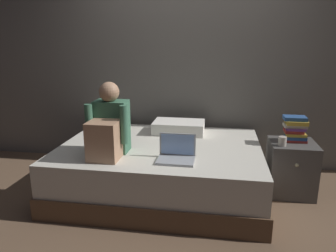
{
  "coord_description": "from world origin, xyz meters",
  "views": [
    {
      "loc": [
        0.35,
        -2.68,
        1.52
      ],
      "look_at": [
        -0.09,
        0.1,
        0.75
      ],
      "focal_mm": 34.15,
      "sensor_mm": 36.0,
      "label": 1
    }
  ],
  "objects_px": {
    "nightstand": "(291,168)",
    "pillow": "(179,127)",
    "book_stack": "(295,129)",
    "bed": "(161,168)",
    "mug": "(282,141)",
    "laptop": "(176,154)",
    "person_sitting": "(109,128)"
  },
  "relations": [
    {
      "from": "nightstand",
      "to": "pillow",
      "type": "relative_size",
      "value": 0.96
    },
    {
      "from": "book_stack",
      "to": "bed",
      "type": "bearing_deg",
      "value": -170.32
    },
    {
      "from": "pillow",
      "to": "book_stack",
      "type": "relative_size",
      "value": 2.23
    },
    {
      "from": "mug",
      "to": "nightstand",
      "type": "bearing_deg",
      "value": 42.69
    },
    {
      "from": "bed",
      "to": "laptop",
      "type": "relative_size",
      "value": 6.25
    },
    {
      "from": "nightstand",
      "to": "pillow",
      "type": "height_order",
      "value": "pillow"
    },
    {
      "from": "pillow",
      "to": "book_stack",
      "type": "distance_m",
      "value": 1.22
    },
    {
      "from": "nightstand",
      "to": "book_stack",
      "type": "height_order",
      "value": "book_stack"
    },
    {
      "from": "pillow",
      "to": "person_sitting",
      "type": "bearing_deg",
      "value": -123.84
    },
    {
      "from": "nightstand",
      "to": "mug",
      "type": "xyz_separation_m",
      "value": [
        -0.13,
        -0.12,
        0.31
      ]
    },
    {
      "from": "laptop",
      "to": "mug",
      "type": "relative_size",
      "value": 3.56
    },
    {
      "from": "pillow",
      "to": "mug",
      "type": "xyz_separation_m",
      "value": [
        1.05,
        -0.4,
        0.01
      ]
    },
    {
      "from": "laptop",
      "to": "mug",
      "type": "height_order",
      "value": "laptop"
    },
    {
      "from": "person_sitting",
      "to": "book_stack",
      "type": "height_order",
      "value": "person_sitting"
    },
    {
      "from": "nightstand",
      "to": "mug",
      "type": "height_order",
      "value": "mug"
    },
    {
      "from": "pillow",
      "to": "mug",
      "type": "bearing_deg",
      "value": -20.74
    },
    {
      "from": "laptop",
      "to": "book_stack",
      "type": "distance_m",
      "value": 1.27
    },
    {
      "from": "pillow",
      "to": "book_stack",
      "type": "height_order",
      "value": "book_stack"
    },
    {
      "from": "mug",
      "to": "book_stack",
      "type": "bearing_deg",
      "value": 49.91
    },
    {
      "from": "mug",
      "to": "pillow",
      "type": "bearing_deg",
      "value": 159.26
    },
    {
      "from": "nightstand",
      "to": "pillow",
      "type": "bearing_deg",
      "value": 166.78
    },
    {
      "from": "laptop",
      "to": "pillow",
      "type": "height_order",
      "value": "laptop"
    },
    {
      "from": "laptop",
      "to": "pillow",
      "type": "bearing_deg",
      "value": 95.95
    },
    {
      "from": "book_stack",
      "to": "mug",
      "type": "relative_size",
      "value": 2.79
    },
    {
      "from": "nightstand",
      "to": "laptop",
      "type": "bearing_deg",
      "value": -152.57
    },
    {
      "from": "bed",
      "to": "book_stack",
      "type": "height_order",
      "value": "book_stack"
    },
    {
      "from": "laptop",
      "to": "mug",
      "type": "bearing_deg",
      "value": 24.9
    },
    {
      "from": "person_sitting",
      "to": "mug",
      "type": "bearing_deg",
      "value": 14.17
    },
    {
      "from": "person_sitting",
      "to": "bed",
      "type": "bearing_deg",
      "value": 40.07
    },
    {
      "from": "laptop",
      "to": "nightstand",
      "type": "bearing_deg",
      "value": 27.43
    },
    {
      "from": "bed",
      "to": "laptop",
      "type": "bearing_deg",
      "value": -61.77
    },
    {
      "from": "bed",
      "to": "pillow",
      "type": "relative_size",
      "value": 3.57
    }
  ]
}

